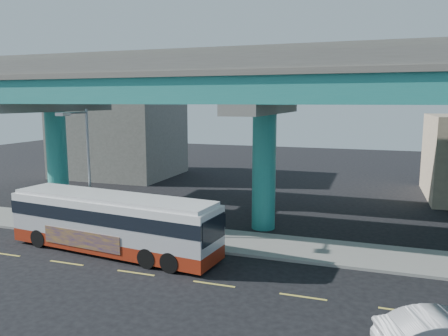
% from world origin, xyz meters
% --- Properties ---
extents(ground, '(120.00, 120.00, 0.00)m').
position_xyz_m(ground, '(0.00, 0.00, 0.00)').
color(ground, black).
rests_on(ground, ground).
extents(sidewalk, '(70.00, 4.00, 0.15)m').
position_xyz_m(sidewalk, '(0.00, 5.50, 0.07)').
color(sidewalk, gray).
rests_on(sidewalk, ground).
extents(lane_markings, '(58.00, 0.12, 0.01)m').
position_xyz_m(lane_markings, '(-0.00, -0.30, 0.01)').
color(lane_markings, '#D8C64C').
rests_on(lane_markings, ground).
extents(viaduct, '(52.00, 12.40, 11.70)m').
position_xyz_m(viaduct, '(-0.00, 9.11, 9.14)').
color(viaduct, teal).
rests_on(viaduct, ground).
extents(building_concrete, '(12.00, 10.00, 9.00)m').
position_xyz_m(building_concrete, '(-20.00, 24.00, 4.50)').
color(building_concrete, gray).
rests_on(building_concrete, ground).
extents(transit_bus, '(12.56, 4.04, 3.17)m').
position_xyz_m(transit_bus, '(-6.67, 1.95, 1.74)').
color(transit_bus, maroon).
rests_on(transit_bus, ground).
extents(parked_car, '(3.43, 4.45, 1.25)m').
position_xyz_m(parked_car, '(-12.52, 5.57, 0.77)').
color(parked_car, '#323237').
rests_on(parked_car, sidewalk).
extents(street_lamp, '(0.50, 2.47, 7.57)m').
position_xyz_m(street_lamp, '(-9.53, 3.44, 5.08)').
color(street_lamp, gray).
rests_on(street_lamp, sidewalk).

